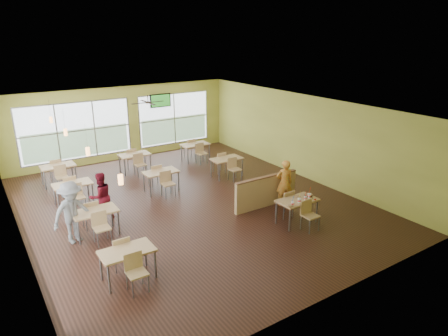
{
  "coord_description": "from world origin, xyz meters",
  "views": [
    {
      "loc": [
        -5.7,
        -10.81,
        5.42
      ],
      "look_at": [
        0.99,
        -0.6,
        1.23
      ],
      "focal_mm": 32.0,
      "sensor_mm": 36.0,
      "label": 1
    }
  ],
  "objects_px": {
    "main_table": "(297,203)",
    "man_plaid": "(284,183)",
    "half_wall_divider": "(266,191)",
    "food_basket": "(308,195)"
  },
  "relations": [
    {
      "from": "main_table",
      "to": "man_plaid",
      "type": "relative_size",
      "value": 0.98
    },
    {
      "from": "man_plaid",
      "to": "food_basket",
      "type": "distance_m",
      "value": 1.2
    },
    {
      "from": "main_table",
      "to": "man_plaid",
      "type": "height_order",
      "value": "man_plaid"
    },
    {
      "from": "main_table",
      "to": "half_wall_divider",
      "type": "relative_size",
      "value": 0.63
    },
    {
      "from": "half_wall_divider",
      "to": "man_plaid",
      "type": "xyz_separation_m",
      "value": [
        0.55,
        -0.24,
        0.25
      ]
    },
    {
      "from": "main_table",
      "to": "man_plaid",
      "type": "distance_m",
      "value": 1.33
    },
    {
      "from": "food_basket",
      "to": "main_table",
      "type": "bearing_deg",
      "value": -178.57
    },
    {
      "from": "main_table",
      "to": "food_basket",
      "type": "bearing_deg",
      "value": 1.43
    },
    {
      "from": "food_basket",
      "to": "man_plaid",
      "type": "bearing_deg",
      "value": 85.1
    },
    {
      "from": "half_wall_divider",
      "to": "food_basket",
      "type": "height_order",
      "value": "half_wall_divider"
    }
  ]
}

